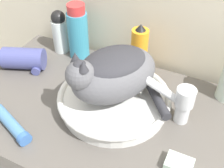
{
  "coord_description": "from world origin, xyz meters",
  "views": [
    {
      "loc": [
        0.23,
        -0.27,
        1.46
      ],
      "look_at": [
        -0.05,
        0.29,
        0.93
      ],
      "focal_mm": 45.0,
      "sensor_mm": 36.0,
      "label": 1
    }
  ],
  "objects_px": {
    "soap_bar": "(179,164)",
    "faucet": "(180,101)",
    "hair_dryer": "(24,59)",
    "mouthwash_bottle": "(78,32)",
    "cream_tube": "(11,124)",
    "lotion_bottle_white": "(60,31)",
    "cat": "(113,72)",
    "spray_bottle_trigger": "(139,51)"
  },
  "relations": [
    {
      "from": "soap_bar",
      "to": "hair_dryer",
      "type": "bearing_deg",
      "value": 164.96
    },
    {
      "from": "cream_tube",
      "to": "cat",
      "type": "bearing_deg",
      "value": 42.6
    },
    {
      "from": "spray_bottle_trigger",
      "to": "mouthwash_bottle",
      "type": "relative_size",
      "value": 0.91
    },
    {
      "from": "spray_bottle_trigger",
      "to": "mouthwash_bottle",
      "type": "xyz_separation_m",
      "value": [
        -0.25,
        0.0,
        0.01
      ]
    },
    {
      "from": "lotion_bottle_white",
      "to": "mouthwash_bottle",
      "type": "xyz_separation_m",
      "value": [
        0.08,
        0.0,
        0.02
      ]
    },
    {
      "from": "spray_bottle_trigger",
      "to": "soap_bar",
      "type": "height_order",
      "value": "spray_bottle_trigger"
    },
    {
      "from": "faucet",
      "to": "cream_tube",
      "type": "relative_size",
      "value": 0.91
    },
    {
      "from": "hair_dryer",
      "to": "spray_bottle_trigger",
      "type": "bearing_deg",
      "value": -179.28
    },
    {
      "from": "lotion_bottle_white",
      "to": "soap_bar",
      "type": "bearing_deg",
      "value": -29.7
    },
    {
      "from": "faucet",
      "to": "cream_tube",
      "type": "height_order",
      "value": "faucet"
    },
    {
      "from": "cat",
      "to": "lotion_bottle_white",
      "type": "relative_size",
      "value": 1.95
    },
    {
      "from": "soap_bar",
      "to": "faucet",
      "type": "bearing_deg",
      "value": 108.18
    },
    {
      "from": "faucet",
      "to": "lotion_bottle_white",
      "type": "height_order",
      "value": "lotion_bottle_white"
    },
    {
      "from": "cat",
      "to": "lotion_bottle_white",
      "type": "distance_m",
      "value": 0.39
    },
    {
      "from": "cat",
      "to": "spray_bottle_trigger",
      "type": "bearing_deg",
      "value": -148.81
    },
    {
      "from": "spray_bottle_trigger",
      "to": "hair_dryer",
      "type": "bearing_deg",
      "value": -157.87
    },
    {
      "from": "faucet",
      "to": "spray_bottle_trigger",
      "type": "distance_m",
      "value": 0.26
    },
    {
      "from": "lotion_bottle_white",
      "to": "hair_dryer",
      "type": "xyz_separation_m",
      "value": [
        -0.06,
        -0.16,
        -0.05
      ]
    },
    {
      "from": "cat",
      "to": "faucet",
      "type": "bearing_deg",
      "value": 132.85
    },
    {
      "from": "faucet",
      "to": "lotion_bottle_white",
      "type": "distance_m",
      "value": 0.55
    },
    {
      "from": "cream_tube",
      "to": "soap_bar",
      "type": "height_order",
      "value": "cream_tube"
    },
    {
      "from": "lotion_bottle_white",
      "to": "soap_bar",
      "type": "relative_size",
      "value": 2.47
    },
    {
      "from": "soap_bar",
      "to": "mouthwash_bottle",
      "type": "bearing_deg",
      "value": 146.3
    },
    {
      "from": "faucet",
      "to": "lotion_bottle_white",
      "type": "bearing_deg",
      "value": -27.05
    },
    {
      "from": "faucet",
      "to": "hair_dryer",
      "type": "xyz_separation_m",
      "value": [
        -0.58,
        0.01,
        -0.04
      ]
    },
    {
      "from": "cream_tube",
      "to": "hair_dryer",
      "type": "relative_size",
      "value": 0.95
    },
    {
      "from": "faucet",
      "to": "soap_bar",
      "type": "xyz_separation_m",
      "value": [
        0.05,
        -0.16,
        -0.06
      ]
    },
    {
      "from": "faucet",
      "to": "mouthwash_bottle",
      "type": "height_order",
      "value": "mouthwash_bottle"
    },
    {
      "from": "cat",
      "to": "lotion_bottle_white",
      "type": "xyz_separation_m",
      "value": [
        -0.33,
        0.21,
        -0.05
      ]
    },
    {
      "from": "lotion_bottle_white",
      "to": "hair_dryer",
      "type": "bearing_deg",
      "value": -110.41
    },
    {
      "from": "cat",
      "to": "lotion_bottle_white",
      "type": "height_order",
      "value": "cat"
    },
    {
      "from": "mouthwash_bottle",
      "to": "hair_dryer",
      "type": "height_order",
      "value": "mouthwash_bottle"
    },
    {
      "from": "cat",
      "to": "mouthwash_bottle",
      "type": "height_order",
      "value": "cat"
    },
    {
      "from": "spray_bottle_trigger",
      "to": "soap_bar",
      "type": "xyz_separation_m",
      "value": [
        0.25,
        -0.33,
        -0.08
      ]
    },
    {
      "from": "cat",
      "to": "mouthwash_bottle",
      "type": "xyz_separation_m",
      "value": [
        -0.24,
        0.21,
        -0.04
      ]
    },
    {
      "from": "spray_bottle_trigger",
      "to": "cat",
      "type": "bearing_deg",
      "value": -90.74
    },
    {
      "from": "cat",
      "to": "soap_bar",
      "type": "xyz_separation_m",
      "value": [
        0.25,
        -0.12,
        -0.13
      ]
    },
    {
      "from": "cat",
      "to": "faucet",
      "type": "distance_m",
      "value": 0.21
    },
    {
      "from": "faucet",
      "to": "lotion_bottle_white",
      "type": "xyz_separation_m",
      "value": [
        -0.53,
        0.17,
        0.01
      ]
    },
    {
      "from": "spray_bottle_trigger",
      "to": "cream_tube",
      "type": "bearing_deg",
      "value": -119.05
    },
    {
      "from": "cat",
      "to": "mouthwash_bottle",
      "type": "relative_size",
      "value": 1.57
    },
    {
      "from": "spray_bottle_trigger",
      "to": "hair_dryer",
      "type": "height_order",
      "value": "spray_bottle_trigger"
    }
  ]
}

